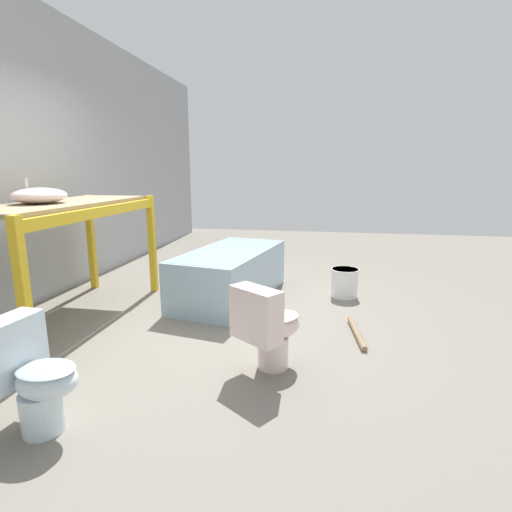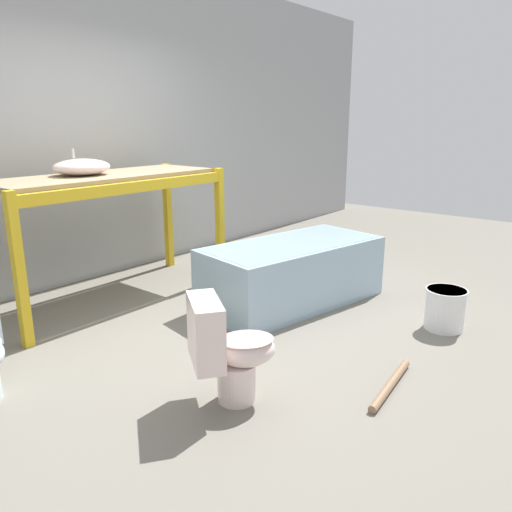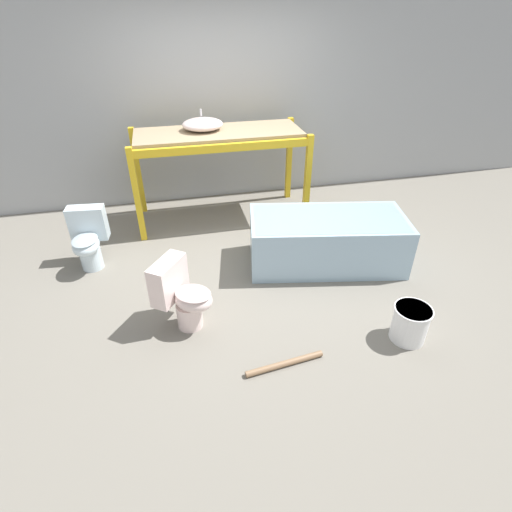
{
  "view_description": "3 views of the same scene",
  "coord_description": "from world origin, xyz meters",
  "px_view_note": "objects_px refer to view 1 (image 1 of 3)",
  "views": [
    {
      "loc": [
        -3.46,
        -1.28,
        1.43
      ],
      "look_at": [
        -0.01,
        -0.67,
        0.67
      ],
      "focal_mm": 28.0,
      "sensor_mm": 36.0,
      "label": 1
    },
    {
      "loc": [
        -2.72,
        -2.67,
        1.6
      ],
      "look_at": [
        -0.12,
        -0.56,
        0.68
      ],
      "focal_mm": 35.0,
      "sensor_mm": 36.0,
      "label": 2
    },
    {
      "loc": [
        -0.78,
        -3.68,
        2.5
      ],
      "look_at": [
        -0.09,
        -0.67,
        0.48
      ],
      "focal_mm": 28.0,
      "sensor_mm": 36.0,
      "label": 3
    }
  ],
  "objects_px": {
    "sink_basin": "(40,196)",
    "toilet_far": "(30,375)",
    "bathtub_main": "(230,270)",
    "toilet_near": "(268,326)",
    "bucket_white": "(345,282)"
  },
  "relations": [
    {
      "from": "bathtub_main",
      "to": "toilet_far",
      "type": "height_order",
      "value": "toilet_far"
    },
    {
      "from": "toilet_near",
      "to": "toilet_far",
      "type": "distance_m",
      "value": 1.49
    },
    {
      "from": "toilet_near",
      "to": "toilet_far",
      "type": "xyz_separation_m",
      "value": [
        -0.91,
        1.19,
        0.0
      ]
    },
    {
      "from": "toilet_far",
      "to": "bucket_white",
      "type": "xyz_separation_m",
      "value": [
        2.77,
        -1.8,
        -0.16
      ]
    },
    {
      "from": "bathtub_main",
      "to": "toilet_near",
      "type": "bearing_deg",
      "value": -146.44
    },
    {
      "from": "toilet_near",
      "to": "toilet_far",
      "type": "height_order",
      "value": "same"
    },
    {
      "from": "toilet_far",
      "to": "bucket_white",
      "type": "bearing_deg",
      "value": -27.25
    },
    {
      "from": "bathtub_main",
      "to": "toilet_near",
      "type": "xyz_separation_m",
      "value": [
        -1.6,
        -0.67,
        0.02
      ]
    },
    {
      "from": "sink_basin",
      "to": "bathtub_main",
      "type": "bearing_deg",
      "value": -52.22
    },
    {
      "from": "sink_basin",
      "to": "bathtub_main",
      "type": "relative_size",
      "value": 0.28
    },
    {
      "from": "sink_basin",
      "to": "bucket_white",
      "type": "relative_size",
      "value": 1.5
    },
    {
      "from": "toilet_near",
      "to": "bucket_white",
      "type": "relative_size",
      "value": 1.97
    },
    {
      "from": "sink_basin",
      "to": "toilet_far",
      "type": "relative_size",
      "value": 0.76
    },
    {
      "from": "sink_basin",
      "to": "bucket_white",
      "type": "distance_m",
      "value": 3.22
    },
    {
      "from": "bathtub_main",
      "to": "toilet_far",
      "type": "bearing_deg",
      "value": 179.2
    }
  ]
}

